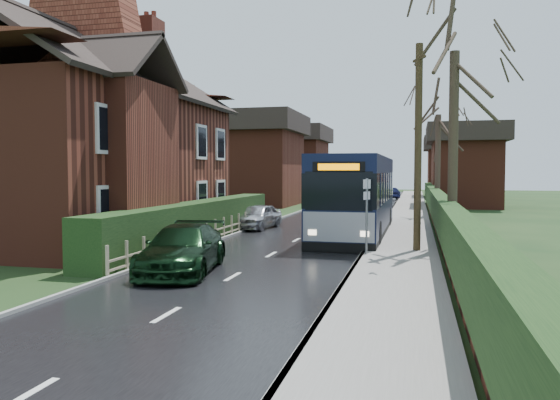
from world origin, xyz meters
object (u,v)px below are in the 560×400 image
(bus, at_px, (357,197))
(car_silver, at_px, (258,216))
(car_green, at_px, (183,249))
(telegraph_pole, at_px, (418,149))
(bus_stop_sign, at_px, (367,206))
(brick_house, at_px, (89,135))

(bus, distance_m, car_silver, 5.33)
(car_green, bearing_deg, telegraph_pole, 28.68)
(bus, xyz_separation_m, car_silver, (-5.00, 1.48, -1.09))
(car_silver, bearing_deg, telegraph_pole, -34.40)
(bus, height_order, bus_stop_sign, bus)
(bus, distance_m, bus_stop_sign, 6.45)
(bus, bearing_deg, car_green, -110.34)
(bus, xyz_separation_m, car_green, (-3.80, -10.10, -1.05))
(car_silver, relative_size, telegraph_pole, 0.51)
(brick_house, bearing_deg, bus, 18.64)
(car_green, distance_m, telegraph_pole, 8.68)
(brick_house, relative_size, car_silver, 3.99)
(car_silver, height_order, car_green, car_green)
(car_silver, bearing_deg, car_green, -77.89)
(bus, height_order, car_silver, bus)
(car_silver, bearing_deg, bus, -10.29)
(car_silver, relative_size, car_green, 0.80)
(car_green, bearing_deg, bus, 59.70)
(car_green, bearing_deg, brick_house, 128.39)
(brick_house, bearing_deg, car_silver, 41.05)
(bus_stop_sign, bearing_deg, car_silver, 151.54)
(brick_house, height_order, telegraph_pole, brick_house)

